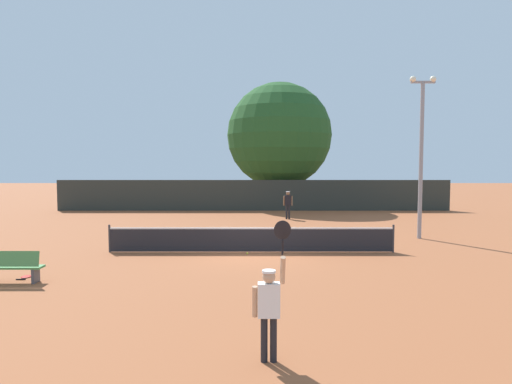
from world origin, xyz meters
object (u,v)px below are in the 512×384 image
Objects in this scene: player_serving at (271,301)px; player_receiving at (289,202)px; courtside_bench at (11,266)px; large_tree at (280,135)px; light_pole at (423,146)px; parked_car_near at (228,192)px; tennis_ball at (248,253)px; parked_car_mid at (272,193)px; spare_racket at (27,277)px.

player_receiving is (1.74, 19.35, -0.00)m from player_serving.
courtside_bench is 24.63m from large_tree.
parked_car_near is at bearing 116.47° from light_pole.
player_receiving is 10.74m from tennis_ball.
parked_car_near is at bearing -70.96° from player_receiving.
light_pole is 20.61m from parked_car_mid.
spare_racket is at bearing -101.61° from parked_car_near.
light_pole is at bearing 59.70° from player_serving.
player_serving is 35.86× the size of tennis_ball.
large_tree is at bearing 68.35° from courtside_bench.
tennis_ball is 0.02× the size of parked_car_mid.
light_pole is (14.39, 6.85, 4.20)m from spare_racket.
courtside_bench is at bearing -101.66° from parked_car_near.
player_receiving is 3.31× the size of spare_racket.
player_serving is at bearing -87.67° from parked_car_near.
player_receiving is 9.42m from light_pole.
large_tree is at bearing 83.24° from tennis_ball.
large_tree is (-5.63, 14.91, 1.45)m from light_pole.
parked_car_mid is at bearing 72.51° from spare_racket.
spare_racket is 27.51m from parked_car_mid.
large_tree is (8.76, 21.76, 5.64)m from spare_racket.
spare_racket is 0.78m from courtside_bench.
player_serving reaches higher than courtside_bench.
spare_racket is at bearing -114.00° from parked_car_mid.
large_tree is at bearing -90.13° from parked_car_mid.
player_serving is at bearing -34.15° from courtside_bench.
player_receiving is at bearing 84.87° from player_serving.
player_receiving is 25.23× the size of tennis_ball.
courtside_bench is at bearing -113.86° from parked_car_mid.
parked_car_mid is at bearing 96.38° from large_tree.
parked_car_near is at bearing 95.04° from player_serving.
player_receiving reaches higher than courtside_bench.
courtside_bench is (-0.12, -0.62, 0.46)m from spare_racket.
player_serving is 32.87m from parked_car_near.
player_receiving is at bearing 58.02° from courtside_bench.
large_tree reaches higher than spare_racket.
parked_car_near is (4.26, 27.20, 0.76)m from spare_racket.
courtside_bench is 0.41× the size of parked_car_mid.
large_tree is at bearing 110.68° from light_pole.
player_serving is 27.74m from large_tree.
player_receiving is at bearing -89.14° from large_tree.
large_tree is 8.59m from parked_car_near.
tennis_ball is 0.01× the size of light_pole.
parked_car_near reaches higher than courtside_bench.
parked_car_near is 4.12m from parked_car_mid.
player_serving is 14.71m from light_pole.
parked_car_near is 0.98× the size of parked_car_mid.
light_pole reaches higher than parked_car_near.
player_receiving is 14.17m from parked_car_near.
player_serving is at bearing -120.30° from light_pole.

